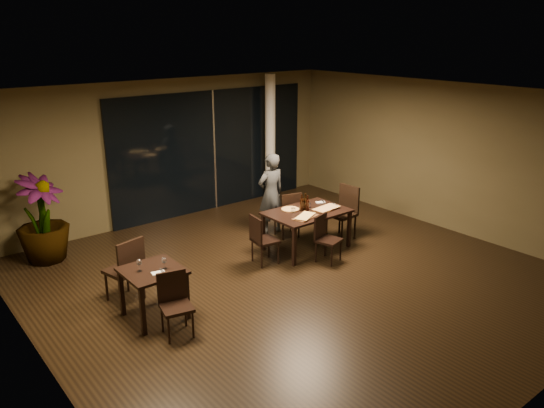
{
  "coord_description": "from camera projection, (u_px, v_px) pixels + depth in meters",
  "views": [
    {
      "loc": [
        -5.33,
        -6.05,
        3.96
      ],
      "look_at": [
        0.19,
        0.83,
        1.05
      ],
      "focal_mm": 35.0,
      "sensor_mm": 36.0,
      "label": 1
    }
  ],
  "objects": [
    {
      "name": "main_table",
      "position": [
        307.0,
        215.0,
        9.86
      ],
      "size": [
        1.5,
        1.0,
        0.75
      ],
      "color": "black",
      "rests_on": "ground"
    },
    {
      "name": "potted_plant",
      "position": [
        42.0,
        219.0,
        9.32
      ],
      "size": [
        1.21,
        1.21,
        1.58
      ],
      "primitive_type": "imported",
      "rotation": [
        0.0,
        0.0,
        0.63
      ],
      "color": "#1F4517",
      "rests_on": "ground"
    },
    {
      "name": "wine_glass_a",
      "position": [
        139.0,
        266.0,
        7.37
      ],
      "size": [
        0.08,
        0.08,
        0.17
      ],
      "primitive_type": null,
      "color": "white",
      "rests_on": "side_table"
    },
    {
      "name": "oblong_pizza_left",
      "position": [
        305.0,
        216.0,
        9.49
      ],
      "size": [
        0.5,
        0.38,
        0.02
      ],
      "primitive_type": null,
      "rotation": [
        0.0,
        0.0,
        0.44
      ],
      "color": "maroon",
      "rests_on": "pizza_board_left"
    },
    {
      "name": "bottle_b",
      "position": [
        308.0,
        203.0,
        9.84
      ],
      "size": [
        0.06,
        0.06,
        0.29
      ],
      "primitive_type": null,
      "color": "black",
      "rests_on": "main_table"
    },
    {
      "name": "window_panel",
      "position": [
        213.0,
        151.0,
        11.99
      ],
      "size": [
        5.0,
        0.06,
        2.7
      ],
      "primitive_type": "cube",
      "color": "black",
      "rests_on": "ground"
    },
    {
      "name": "side_napkin",
      "position": [
        158.0,
        273.0,
        7.33
      ],
      "size": [
        0.2,
        0.14,
        0.01
      ],
      "primitive_type": "cube",
      "rotation": [
        0.0,
        0.0,
        -0.18
      ],
      "color": "white",
      "rests_on": "side_table"
    },
    {
      "name": "side_table",
      "position": [
        153.0,
        278.0,
        7.49
      ],
      "size": [
        0.8,
        0.8,
        0.75
      ],
      "color": "black",
      "rests_on": "ground"
    },
    {
      "name": "napkin_near",
      "position": [
        332.0,
        205.0,
        10.15
      ],
      "size": [
        0.19,
        0.13,
        0.01
      ],
      "primitive_type": "cube",
      "rotation": [
        0.0,
        0.0,
        -0.17
      ],
      "color": "white",
      "rests_on": "main_table"
    },
    {
      "name": "napkin_far",
      "position": [
        320.0,
        202.0,
        10.32
      ],
      "size": [
        0.21,
        0.17,
        0.01
      ],
      "primitive_type": "cube",
      "rotation": [
        0.0,
        0.0,
        -0.43
      ],
      "color": "white",
      "rests_on": "main_table"
    },
    {
      "name": "tumbler_left",
      "position": [
        293.0,
        210.0,
        9.75
      ],
      "size": [
        0.07,
        0.07,
        0.09
      ],
      "primitive_type": "cylinder",
      "color": "white",
      "rests_on": "main_table"
    },
    {
      "name": "chair_side_far",
      "position": [
        127.0,
        267.0,
        7.94
      ],
      "size": [
        0.57,
        0.57,
        1.03
      ],
      "rotation": [
        0.0,
        0.0,
        3.38
      ],
      "color": "black",
      "rests_on": "ground"
    },
    {
      "name": "diner",
      "position": [
        271.0,
        194.0,
        10.62
      ],
      "size": [
        0.58,
        0.4,
        1.65
      ],
      "primitive_type": "imported",
      "rotation": [
        0.0,
        0.0,
        3.09
      ],
      "color": "#2B2D2F",
      "rests_on": "ground"
    },
    {
      "name": "wall_back",
      "position": [
        172.0,
        149.0,
        11.42
      ],
      "size": [
        8.0,
        0.1,
        3.0
      ],
      "primitive_type": "cube",
      "color": "#473F26",
      "rests_on": "ground"
    },
    {
      "name": "bottle_a",
      "position": [
        302.0,
        203.0,
        9.81
      ],
      "size": [
        0.07,
        0.07,
        0.31
      ],
      "primitive_type": null,
      "color": "black",
      "rests_on": "main_table"
    },
    {
      "name": "round_pizza",
      "position": [
        290.0,
        209.0,
        9.91
      ],
      "size": [
        0.33,
        0.33,
        0.01
      ],
      "primitive_type": "cylinder",
      "color": "red",
      "rests_on": "main_table"
    },
    {
      "name": "ground",
      "position": [
        294.0,
        278.0,
        8.89
      ],
      "size": [
        8.0,
        8.0,
        0.0
      ],
      "primitive_type": "plane",
      "color": "black",
      "rests_on": "ground"
    },
    {
      "name": "chair_main_right",
      "position": [
        345.0,
        209.0,
        10.46
      ],
      "size": [
        0.52,
        0.52,
        1.05
      ],
      "rotation": [
        0.0,
        0.0,
        -1.51
      ],
      "color": "black",
      "rests_on": "ground"
    },
    {
      "name": "wall_right",
      "position": [
        444.0,
        156.0,
        10.83
      ],
      "size": [
        0.1,
        8.0,
        3.0
      ],
      "primitive_type": "cube",
      "color": "#473F26",
      "rests_on": "ground"
    },
    {
      "name": "pizza_board_left",
      "position": [
        305.0,
        217.0,
        9.49
      ],
      "size": [
        0.56,
        0.37,
        0.01
      ],
      "primitive_type": "cube",
      "rotation": [
        0.0,
        0.0,
        0.24
      ],
      "color": "#4C2D18",
      "rests_on": "main_table"
    },
    {
      "name": "bottle_c",
      "position": [
        305.0,
        202.0,
        9.86
      ],
      "size": [
        0.07,
        0.07,
        0.31
      ],
      "primitive_type": null,
      "color": "black",
      "rests_on": "main_table"
    },
    {
      "name": "pizza_board_right",
      "position": [
        326.0,
        209.0,
        9.92
      ],
      "size": [
        0.58,
        0.37,
        0.01
      ],
      "primitive_type": "cube",
      "rotation": [
        0.0,
        0.0,
        0.22
      ],
      "color": "#452B16",
      "rests_on": "main_table"
    },
    {
      "name": "wall_left",
      "position": [
        27.0,
        258.0,
        6.01
      ],
      "size": [
        0.1,
        8.0,
        3.0
      ],
      "primitive_type": "cube",
      "color": "#473F26",
      "rests_on": "ground"
    },
    {
      "name": "ceiling",
      "position": [
        297.0,
        95.0,
        7.94
      ],
      "size": [
        8.0,
        8.0,
        0.04
      ],
      "primitive_type": "cube",
      "color": "silver",
      "rests_on": "wall_back"
    },
    {
      "name": "column",
      "position": [
        270.0,
        139.0,
        12.55
      ],
      "size": [
        0.24,
        0.24,
        3.0
      ],
      "primitive_type": "cylinder",
      "color": "white",
      "rests_on": "ground"
    },
    {
      "name": "oblong_pizza_right",
      "position": [
        326.0,
        208.0,
        9.91
      ],
      "size": [
        0.54,
        0.3,
        0.02
      ],
      "primitive_type": null,
      "rotation": [
        0.0,
        0.0,
        0.1
      ],
      "color": "maroon",
      "rests_on": "pizza_board_right"
    },
    {
      "name": "chair_main_far",
      "position": [
        289.0,
        212.0,
        10.46
      ],
      "size": [
        0.52,
        0.52,
        0.94
      ],
      "rotation": [
        0.0,
        0.0,
        2.91
      ],
      "color": "black",
      "rests_on": "ground"
    },
    {
      "name": "wine_glass_b",
      "position": [
        164.0,
        263.0,
        7.45
      ],
      "size": [
        0.07,
        0.07,
        0.16
      ],
      "primitive_type": null,
      "color": "white",
      "rests_on": "side_table"
    },
    {
      "name": "chair_main_left",
      "position": [
        261.0,
        237.0,
        9.27
      ],
      "size": [
        0.47,
        0.47,
        0.89
      ],
      "rotation": [
        0.0,
        0.0,
        1.42
      ],
      "color": "black",
      "rests_on": "ground"
    },
    {
      "name": "chair_side_near",
      "position": [
        175.0,
        300.0,
        7.15
      ],
      "size": [
        0.48,
        0.48,
        0.87
      ],
      "rotation": [
        0.0,
        0.0,
        -0.22
      ],
      "color": "black",
      "rests_on": "ground"
    },
    {
      "name": "tumbler_right",
      "position": [
        309.0,
        205.0,
        10.04
      ],
      "size": [
        0.07,
        0.07,
        0.08
      ],
      "primitive_type": "cylinder",
      "color": "white",
      "rests_on": "main_table"
    },
    {
      "name": "chair_main_near",
      "position": [
        325.0,
        236.0,
        9.42
      ],
      "size": [
        0.48,
        0.48,
        0.85
      ],
      "rotation": [
        0.0,
        0.0,
        0.27
      ],
      "color": "black",
      "rests_on": "ground"
    }
  ]
}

